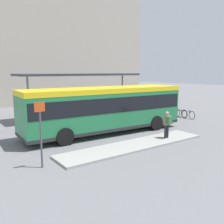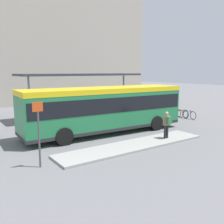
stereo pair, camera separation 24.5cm
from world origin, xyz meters
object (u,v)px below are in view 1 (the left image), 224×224
Objects in this scene: city_bus at (105,107)px; platform_sign at (41,132)px; bicycle_yellow at (181,113)px; bicycle_red at (174,113)px; pedestrian_waiting at (167,123)px; bicycle_blue at (188,114)px; potted_planter_near_shelter at (111,110)px.

city_bus is 6.56m from platform_sign.
bicycle_red is (-0.09, 0.65, 0.01)m from bicycle_yellow.
city_bus is at bearing 29.16° from pedestrian_waiting.
city_bus is 4.15m from pedestrian_waiting.
bicycle_red is at bearing 19.40° from bicycle_blue.
city_bus is at bearing 31.74° from platform_sign.
pedestrian_waiting reaches higher than bicycle_red.
city_bus reaches higher than pedestrian_waiting.
bicycle_red reaches higher than bicycle_yellow.
city_bus is 6.91× the size of pedestrian_waiting.
pedestrian_waiting is 0.57× the size of platform_sign.
bicycle_blue is at bearing 13.96° from platform_sign.
potted_planter_near_shelter is 11.74m from platform_sign.
platform_sign reaches higher than pedestrian_waiting.
platform_sign is (-14.13, -4.20, 1.20)m from bicycle_yellow.
pedestrian_waiting is at bearing 131.56° from bicycle_yellow.
pedestrian_waiting is 0.98× the size of bicycle_yellow.
platform_sign reaches higher than bicycle_blue.
city_bus is 6.65× the size of bicycle_red.
pedestrian_waiting is at bearing -58.25° from city_bus.
city_bus is 7.98× the size of potted_planter_near_shelter.
bicycle_yellow is 1.18× the size of potted_planter_near_shelter.
city_bus reaches higher than platform_sign.
city_bus is 5.41m from potted_planter_near_shelter.
platform_sign is at bearing 113.57° from bicycle_blue.
city_bus is 6.76× the size of bicycle_yellow.
potted_planter_near_shelter is (1.37, 7.68, -0.32)m from pedestrian_waiting.
potted_planter_near_shelter is (-5.10, 2.71, 0.35)m from bicycle_red.
bicycle_blue reaches higher than bicycle_red.
bicycle_red is 0.59× the size of platform_sign.
platform_sign is at bearing -145.67° from city_bus.
bicycle_yellow is 0.98× the size of bicycle_red.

